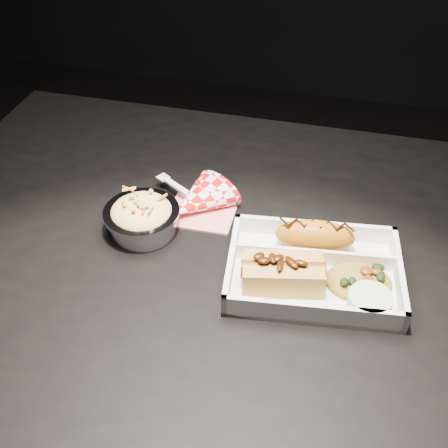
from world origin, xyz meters
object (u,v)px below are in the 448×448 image
(food_tray, at_px, (313,273))
(foil_coleslaw_cup, at_px, (142,216))
(dining_table, at_px, (253,288))
(hotdog, at_px, (283,272))
(napkin_fork, at_px, (197,202))
(fried_pastry, at_px, (315,236))

(food_tray, distance_m, foil_coleslaw_cup, 0.28)
(dining_table, relative_size, hotdog, 9.69)
(napkin_fork, bearing_deg, fried_pastry, 15.59)
(dining_table, height_order, foil_coleslaw_cup, foil_coleslaw_cup)
(hotdog, bearing_deg, fried_pastry, 55.84)
(dining_table, xyz_separation_m, hotdog, (0.05, -0.07, 0.12))
(food_tray, relative_size, fried_pastry, 2.22)
(food_tray, bearing_deg, hotdog, -149.23)
(food_tray, bearing_deg, napkin_fork, 144.87)
(hotdog, distance_m, foil_coleslaw_cup, 0.25)
(food_tray, height_order, hotdog, hotdog)
(napkin_fork, bearing_deg, hotdog, -9.13)
(dining_table, bearing_deg, hotdog, -53.61)
(hotdog, xyz_separation_m, foil_coleslaw_cup, (-0.24, 0.07, -0.00))
(dining_table, distance_m, food_tray, 0.14)
(food_tray, distance_m, fried_pastry, 0.06)
(foil_coleslaw_cup, distance_m, napkin_fork, 0.10)
(food_tray, relative_size, hotdog, 2.17)
(food_tray, bearing_deg, dining_table, 149.79)
(food_tray, xyz_separation_m, fried_pastry, (-0.01, 0.05, 0.02))
(dining_table, height_order, fried_pastry, fried_pastry)
(hotdog, relative_size, foil_coleslaw_cup, 1.02)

